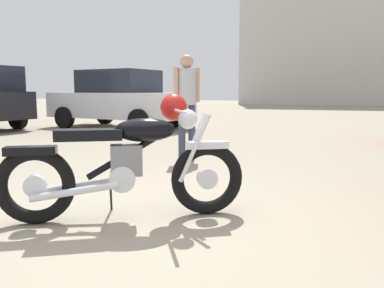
# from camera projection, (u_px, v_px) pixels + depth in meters

# --- Properties ---
(ground_plane) EXTENTS (80.00, 80.00, 0.00)m
(ground_plane) POSITION_uv_depth(u_px,v_px,m) (133.00, 222.00, 3.31)
(ground_plane) COLOR gray
(vintage_motorcycle) EXTENTS (1.84, 1.20, 1.07)m
(vintage_motorcycle) POSITION_uv_depth(u_px,v_px,m) (130.00, 161.00, 3.38)
(vintage_motorcycle) COLOR black
(vintage_motorcycle) RESTS_ON ground_plane
(bystander) EXTENTS (0.34, 0.35, 1.66)m
(bystander) POSITION_uv_depth(u_px,v_px,m) (187.00, 95.00, 6.40)
(bystander) COLOR #383D51
(bystander) RESTS_ON ground_plane
(white_estate_far) EXTENTS (4.42, 2.43, 1.67)m
(white_estate_far) POSITION_uv_depth(u_px,v_px,m) (120.00, 99.00, 11.55)
(white_estate_far) COLOR black
(white_estate_far) RESTS_ON ground_plane
(industrial_building) EXTENTS (21.10, 11.35, 21.18)m
(industrial_building) POSITION_uv_depth(u_px,v_px,m) (375.00, 42.00, 32.34)
(industrial_building) COLOR beige
(industrial_building) RESTS_ON ground_plane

